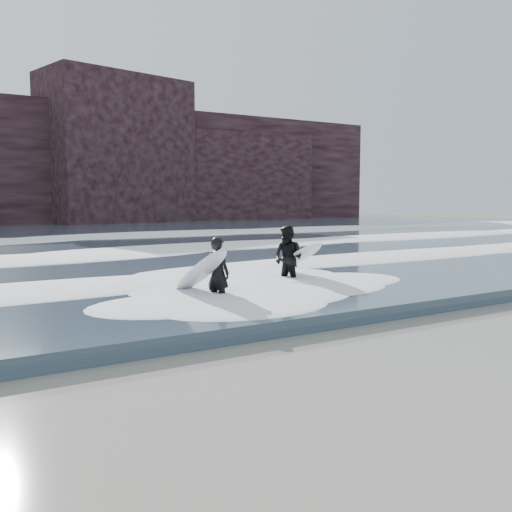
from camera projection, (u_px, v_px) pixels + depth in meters
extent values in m
plane|color=olive|center=(503.00, 369.00, 7.78)|extent=(120.00, 120.00, 0.00)
cube|color=#324456|center=(45.00, 237.00, 32.24)|extent=(90.00, 52.00, 0.30)
ellipsoid|color=white|center=(205.00, 270.00, 15.34)|extent=(60.00, 3.20, 0.20)
ellipsoid|color=white|center=(120.00, 249.00, 21.24)|extent=(60.00, 4.00, 0.24)
ellipsoid|color=white|center=(62.00, 235.00, 28.84)|extent=(60.00, 4.80, 0.30)
imported|color=black|center=(218.00, 273.00, 12.03)|extent=(0.56, 0.65, 1.52)
ellipsoid|color=white|center=(200.00, 272.00, 11.85)|extent=(0.65, 2.09, 1.22)
imported|color=black|center=(288.00, 258.00, 14.26)|extent=(0.85, 0.96, 1.65)
ellipsoid|color=white|center=(302.00, 255.00, 14.47)|extent=(1.06, 2.17, 0.88)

